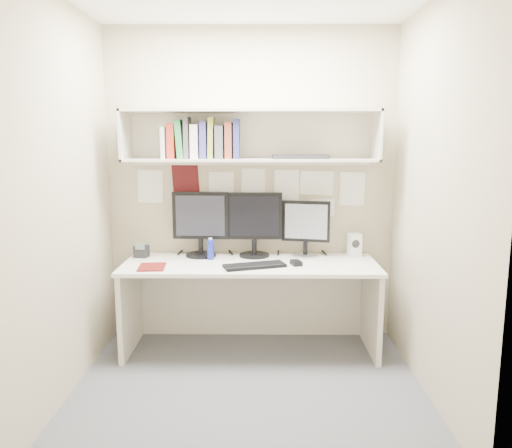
{
  "coord_description": "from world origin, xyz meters",
  "views": [
    {
      "loc": [
        0.08,
        -3.19,
        1.69
      ],
      "look_at": [
        0.05,
        0.35,
        1.09
      ],
      "focal_mm": 35.0,
      "sensor_mm": 36.0,
      "label": 1
    }
  ],
  "objects_px": {
    "monitor_center": "(254,222)",
    "speaker": "(355,245)",
    "keyboard": "(255,266)",
    "maroon_notebook": "(152,267)",
    "monitor_right": "(306,226)",
    "desk": "(250,306)",
    "desk_phone": "(141,251)",
    "monitor_left": "(201,222)"
  },
  "relations": [
    {
      "from": "speaker",
      "to": "desk_phone",
      "type": "distance_m",
      "value": 1.77
    },
    {
      "from": "monitor_left",
      "to": "monitor_right",
      "type": "relative_size",
      "value": 1.16
    },
    {
      "from": "monitor_left",
      "to": "keyboard",
      "type": "relative_size",
      "value": 1.15
    },
    {
      "from": "monitor_center",
      "to": "speaker",
      "type": "xyz_separation_m",
      "value": [
        0.83,
        0.0,
        -0.19
      ]
    },
    {
      "from": "monitor_left",
      "to": "keyboard",
      "type": "distance_m",
      "value": 0.65
    },
    {
      "from": "speaker",
      "to": "maroon_notebook",
      "type": "bearing_deg",
      "value": -178.13
    },
    {
      "from": "maroon_notebook",
      "to": "desk_phone",
      "type": "xyz_separation_m",
      "value": [
        -0.16,
        0.34,
        0.04
      ]
    },
    {
      "from": "monitor_left",
      "to": "speaker",
      "type": "distance_m",
      "value": 1.29
    },
    {
      "from": "speaker",
      "to": "maroon_notebook",
      "type": "xyz_separation_m",
      "value": [
        -1.61,
        -0.4,
        -0.09
      ]
    },
    {
      "from": "desk",
      "to": "keyboard",
      "type": "xyz_separation_m",
      "value": [
        0.04,
        -0.15,
        0.38
      ]
    },
    {
      "from": "monitor_left",
      "to": "maroon_notebook",
      "type": "xyz_separation_m",
      "value": [
        -0.33,
        -0.4,
        -0.28
      ]
    },
    {
      "from": "desk",
      "to": "desk_phone",
      "type": "bearing_deg",
      "value": 169.68
    },
    {
      "from": "desk_phone",
      "to": "desk",
      "type": "bearing_deg",
      "value": 2.21
    },
    {
      "from": "desk",
      "to": "maroon_notebook",
      "type": "bearing_deg",
      "value": -166.48
    },
    {
      "from": "maroon_notebook",
      "to": "monitor_right",
      "type": "bearing_deg",
      "value": 13.25
    },
    {
      "from": "desk",
      "to": "monitor_right",
      "type": "height_order",
      "value": "monitor_right"
    },
    {
      "from": "desk",
      "to": "desk_phone",
      "type": "distance_m",
      "value": 1.01
    },
    {
      "from": "monitor_left",
      "to": "monitor_center",
      "type": "bearing_deg",
      "value": 1.97
    },
    {
      "from": "monitor_center",
      "to": "maroon_notebook",
      "type": "relative_size",
      "value": 2.24
    },
    {
      "from": "monitor_left",
      "to": "speaker",
      "type": "relative_size",
      "value": 2.81
    },
    {
      "from": "monitor_right",
      "to": "maroon_notebook",
      "type": "relative_size",
      "value": 1.95
    },
    {
      "from": "monitor_center",
      "to": "speaker",
      "type": "distance_m",
      "value": 0.85
    },
    {
      "from": "desk",
      "to": "speaker",
      "type": "relative_size",
      "value": 10.49
    },
    {
      "from": "monitor_right",
      "to": "desk",
      "type": "bearing_deg",
      "value": -142.24
    },
    {
      "from": "monitor_left",
      "to": "maroon_notebook",
      "type": "height_order",
      "value": "monitor_left"
    },
    {
      "from": "monitor_center",
      "to": "desk_phone",
      "type": "relative_size",
      "value": 4.11
    },
    {
      "from": "keyboard",
      "to": "speaker",
      "type": "bearing_deg",
      "value": 6.06
    },
    {
      "from": "monitor_left",
      "to": "monitor_right",
      "type": "height_order",
      "value": "monitor_left"
    },
    {
      "from": "desk",
      "to": "desk_phone",
      "type": "height_order",
      "value": "desk_phone"
    },
    {
      "from": "desk_phone",
      "to": "monitor_center",
      "type": "bearing_deg",
      "value": 15.89
    },
    {
      "from": "monitor_center",
      "to": "speaker",
      "type": "relative_size",
      "value": 2.79
    },
    {
      "from": "monitor_right",
      "to": "desk_phone",
      "type": "distance_m",
      "value": 1.37
    },
    {
      "from": "monitor_left",
      "to": "monitor_right",
      "type": "xyz_separation_m",
      "value": [
        0.87,
        0.0,
        -0.03
      ]
    },
    {
      "from": "speaker",
      "to": "desk",
      "type": "bearing_deg",
      "value": -177.73
    },
    {
      "from": "speaker",
      "to": "monitor_left",
      "type": "bearing_deg",
      "value": 167.98
    },
    {
      "from": "keyboard",
      "to": "maroon_notebook",
      "type": "distance_m",
      "value": 0.78
    },
    {
      "from": "monitor_left",
      "to": "desk_phone",
      "type": "height_order",
      "value": "monitor_left"
    },
    {
      "from": "monitor_right",
      "to": "keyboard",
      "type": "height_order",
      "value": "monitor_right"
    },
    {
      "from": "monitor_right",
      "to": "speaker",
      "type": "bearing_deg",
      "value": 12.26
    },
    {
      "from": "speaker",
      "to": "monitor_right",
      "type": "bearing_deg",
      "value": 168.16
    },
    {
      "from": "keyboard",
      "to": "desk_phone",
      "type": "distance_m",
      "value": 0.99
    },
    {
      "from": "keyboard",
      "to": "desk_phone",
      "type": "xyz_separation_m",
      "value": [
        -0.94,
        0.32,
        0.04
      ]
    }
  ]
}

